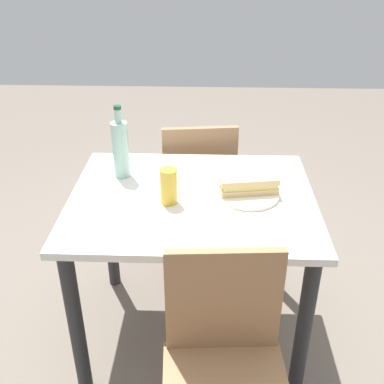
% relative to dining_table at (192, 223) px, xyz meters
% --- Properties ---
extents(ground_plane, '(8.00, 8.00, 0.00)m').
position_rel_dining_table_xyz_m(ground_plane, '(0.00, 0.00, -0.63)').
color(ground_plane, '#6B6056').
extents(dining_table, '(1.00, 0.81, 0.76)m').
position_rel_dining_table_xyz_m(dining_table, '(0.00, 0.00, 0.00)').
color(dining_table, silver).
rests_on(dining_table, ground).
extents(chair_far, '(0.45, 0.45, 0.86)m').
position_rel_dining_table_xyz_m(chair_far, '(0.01, 0.60, -0.14)').
color(chair_far, '#936B47').
rests_on(chair_far, ground).
extents(chair_near, '(0.42, 0.42, 0.86)m').
position_rel_dining_table_xyz_m(chair_near, '(0.13, -0.60, -0.14)').
color(chair_near, '#936B47').
rests_on(chair_near, ground).
extents(plate_near, '(0.25, 0.25, 0.01)m').
position_rel_dining_table_xyz_m(plate_near, '(0.23, 0.01, 0.14)').
color(plate_near, silver).
rests_on(plate_near, dining_table).
extents(baguette_sandwich_near, '(0.24, 0.11, 0.07)m').
position_rel_dining_table_xyz_m(baguette_sandwich_near, '(0.23, 0.01, 0.18)').
color(baguette_sandwich_near, '#DBB77A').
rests_on(baguette_sandwich_near, plate_near).
extents(knife_near, '(0.18, 0.05, 0.01)m').
position_rel_dining_table_xyz_m(knife_near, '(0.21, 0.07, 0.15)').
color(knife_near, silver).
rests_on(knife_near, plate_near).
extents(water_bottle, '(0.07, 0.07, 0.32)m').
position_rel_dining_table_xyz_m(water_bottle, '(-0.31, 0.17, 0.26)').
color(water_bottle, '#99C6B7').
rests_on(water_bottle, dining_table).
extents(beer_glass, '(0.07, 0.07, 0.15)m').
position_rel_dining_table_xyz_m(beer_glass, '(-0.09, -0.05, 0.20)').
color(beer_glass, gold).
rests_on(beer_glass, dining_table).
extents(paper_napkin, '(0.14, 0.14, 0.00)m').
position_rel_dining_table_xyz_m(paper_napkin, '(0.08, 0.23, 0.13)').
color(paper_napkin, white).
rests_on(paper_napkin, dining_table).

